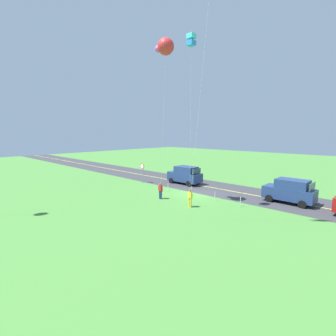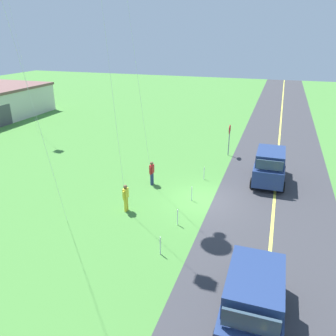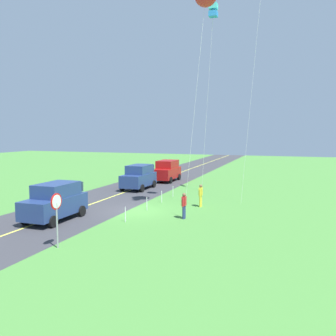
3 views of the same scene
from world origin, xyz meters
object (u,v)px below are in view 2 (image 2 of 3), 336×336
object	(u,v)px
car_parked_west_near	(254,297)
stop_sign	(229,134)
person_adult_near	(152,172)
person_adult_companion	(126,197)
car_suv_foreground	(270,165)

from	to	relation	value
car_parked_west_near	stop_sign	bearing A→B (deg)	11.54
car_parked_west_near	person_adult_near	xyz separation A→B (m)	(9.64, 7.32, -0.29)
stop_sign	person_adult_near	bearing A→B (deg)	152.17
person_adult_companion	person_adult_near	bearing A→B (deg)	-171.54
stop_sign	person_adult_near	size ratio (longest dim) A/B	1.60
car_suv_foreground	person_adult_near	bearing A→B (deg)	111.92
car_suv_foreground	person_adult_companion	bearing A→B (deg)	132.40
car_parked_west_near	stop_sign	world-z (taller)	stop_sign
person_adult_companion	stop_sign	bearing A→B (deg)	170.24
stop_sign	person_adult_near	world-z (taller)	stop_sign
car_parked_west_near	person_adult_near	distance (m)	12.11
stop_sign	car_suv_foreground	bearing A→B (deg)	-142.42
stop_sign	person_adult_companion	world-z (taller)	stop_sign
car_suv_foreground	person_adult_near	world-z (taller)	car_suv_foreground
car_parked_west_near	person_adult_companion	bearing A→B (deg)	51.67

